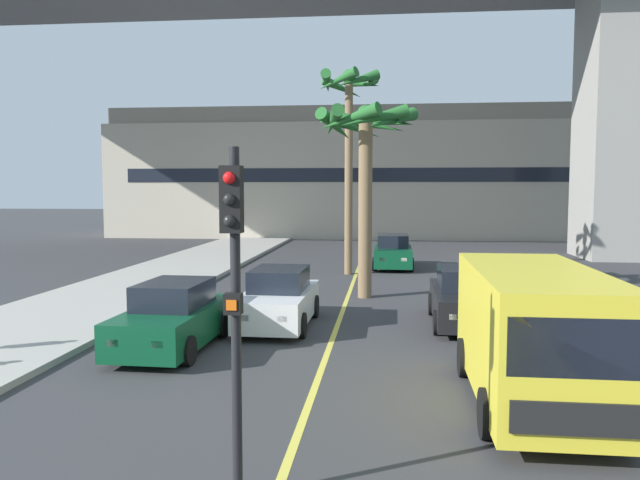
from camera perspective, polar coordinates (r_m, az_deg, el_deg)
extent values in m
cube|color=#ADA89E|center=(17.45, -26.61, -7.85)|extent=(4.80, 80.00, 0.15)
cube|color=#DBCC4C|center=(22.64, 2.71, -4.74)|extent=(0.14, 56.00, 0.01)
cube|color=gray|center=(37.01, 24.93, 9.52)|extent=(2.80, 4.40, 14.19)
cube|color=#BCB29E|center=(48.97, 4.60, 5.33)|extent=(39.74, 8.00, 8.50)
cube|color=gray|center=(49.27, 4.64, 10.98)|extent=(38.94, 7.20, 1.20)
cube|color=black|center=(44.96, 4.47, 5.93)|extent=(35.76, 0.04, 1.00)
cube|color=black|center=(17.59, 13.07, -5.69)|extent=(1.77, 4.13, 0.80)
cube|color=black|center=(17.63, 13.06, -3.43)|extent=(1.43, 2.07, 0.60)
cube|color=#F2EDCC|center=(15.68, 15.54, -6.83)|extent=(0.24, 0.08, 0.14)
cube|color=#F2EDCC|center=(15.57, 12.11, -6.84)|extent=(0.24, 0.08, 0.14)
cylinder|color=black|center=(16.51, 16.32, -7.37)|extent=(0.23, 0.64, 0.64)
cylinder|color=black|center=(16.33, 10.67, -7.39)|extent=(0.23, 0.64, 0.64)
cylinder|color=black|center=(18.98, 15.09, -5.77)|extent=(0.23, 0.64, 0.64)
cylinder|color=black|center=(18.82, 10.19, -5.77)|extent=(0.23, 0.64, 0.64)
cube|color=#0C4728|center=(29.50, 6.65, -1.42)|extent=(1.72, 4.11, 0.80)
cube|color=black|center=(29.58, 6.66, -0.08)|extent=(1.40, 2.06, 0.60)
cube|color=#F2EDCC|center=(27.50, 7.64, -1.78)|extent=(0.24, 0.08, 0.14)
cube|color=#F2EDCC|center=(27.49, 5.69, -1.76)|extent=(0.24, 0.08, 0.14)
cylinder|color=black|center=(28.28, 8.29, -2.24)|extent=(0.22, 0.64, 0.64)
cylinder|color=black|center=(28.27, 5.02, -2.21)|extent=(0.22, 0.64, 0.64)
cylinder|color=black|center=(30.80, 8.14, -1.67)|extent=(0.22, 0.64, 0.64)
cylinder|color=black|center=(30.79, 5.13, -1.64)|extent=(0.22, 0.64, 0.64)
cube|color=white|center=(17.05, -3.79, -5.91)|extent=(1.75, 4.12, 0.80)
cube|color=black|center=(17.08, -3.71, -3.58)|extent=(1.42, 2.07, 0.60)
cube|color=#F2EDCC|center=(15.02, -3.45, -7.17)|extent=(0.24, 0.08, 0.14)
cube|color=#F2EDCC|center=(15.21, -6.95, -7.05)|extent=(0.24, 0.08, 0.14)
cylinder|color=black|center=(15.74, -1.73, -7.77)|extent=(0.23, 0.64, 0.64)
cylinder|color=black|center=(16.06, -7.49, -7.55)|extent=(0.23, 0.64, 0.64)
cylinder|color=black|center=(18.21, -0.53, -6.05)|extent=(0.23, 0.64, 0.64)
cylinder|color=black|center=(18.48, -5.53, -5.91)|extent=(0.23, 0.64, 0.64)
cube|color=#0C4728|center=(15.02, -13.28, -7.49)|extent=(1.81, 4.15, 0.80)
cube|color=black|center=(15.03, -13.12, -4.84)|extent=(1.45, 2.09, 0.60)
cube|color=#F2EDCC|center=(13.02, -14.54, -9.18)|extent=(0.24, 0.09, 0.14)
cube|color=#F2EDCC|center=(13.39, -18.29, -8.87)|extent=(0.24, 0.09, 0.14)
cylinder|color=black|center=(13.64, -11.98, -9.83)|extent=(0.24, 0.65, 0.64)
cylinder|color=black|center=(14.26, -18.19, -9.33)|extent=(0.24, 0.65, 0.64)
cylinder|color=black|center=(15.99, -8.89, -7.62)|extent=(0.24, 0.65, 0.64)
cylinder|color=black|center=(16.52, -14.31, -7.31)|extent=(0.24, 0.65, 0.64)
cube|color=yellow|center=(11.38, 18.85, -7.78)|extent=(2.06, 5.22, 2.10)
cube|color=black|center=(8.88, 22.40, -9.08)|extent=(1.80, 0.10, 0.80)
cube|color=black|center=(9.08, 22.32, -14.86)|extent=(1.70, 0.08, 0.44)
cylinder|color=black|center=(10.43, 25.84, -14.46)|extent=(0.27, 0.76, 0.76)
cylinder|color=black|center=(9.99, 15.12, -15.01)|extent=(0.27, 0.76, 0.76)
cylinder|color=black|center=(13.29, 21.39, -10.18)|extent=(0.27, 0.76, 0.76)
cylinder|color=black|center=(12.94, 13.09, -10.37)|extent=(0.27, 0.76, 0.76)
cylinder|color=black|center=(7.47, -7.65, -7.87)|extent=(0.12, 0.12, 4.20)
cube|color=black|center=(7.16, -8.05, 3.68)|extent=(0.24, 0.20, 0.76)
sphere|color=red|center=(7.06, -8.27, 5.62)|extent=(0.14, 0.14, 0.14)
sphere|color=black|center=(7.06, -8.25, 3.67)|extent=(0.14, 0.14, 0.14)
sphere|color=black|center=(7.07, -8.23, 1.72)|extent=(0.14, 0.14, 0.14)
cube|color=black|center=(7.30, -7.90, -5.77)|extent=(0.20, 0.16, 0.24)
cube|color=orange|center=(7.22, -8.06, -5.88)|extent=(0.12, 0.03, 0.12)
cylinder|color=brown|center=(27.04, 2.62, 5.63)|extent=(0.34, 0.34, 8.31)
sphere|color=#236028|center=(27.45, 2.66, 14.65)|extent=(0.60, 0.60, 0.60)
cone|color=#236028|center=(27.25, 4.64, 14.16)|extent=(0.68, 1.95, 0.92)
cone|color=#236028|center=(28.12, 3.93, 14.00)|extent=(1.79, 1.50, 0.81)
cone|color=#236028|center=(28.27, 2.05, 13.61)|extent=(1.92, 1.11, 1.09)
cone|color=#236028|center=(27.45, 0.65, 14.12)|extent=(0.50, 1.93, 0.91)
cone|color=#236028|center=(26.61, 1.62, 14.32)|extent=(1.90, 1.25, 0.98)
cone|color=#236028|center=(26.56, 3.47, 14.34)|extent=(1.90, 1.25, 0.98)
cylinder|color=brown|center=(21.24, 4.14, 2.83)|extent=(0.47, 0.47, 6.05)
sphere|color=#236028|center=(21.37, 4.19, 11.37)|extent=(0.60, 0.60, 0.60)
cone|color=#236028|center=(21.23, 7.26, 10.81)|extent=(0.65, 2.33, 0.85)
cone|color=#236028|center=(21.99, 6.67, 10.64)|extent=(1.70, 2.12, 0.82)
cone|color=#236028|center=(22.43, 4.88, 10.40)|extent=(2.34, 0.90, 0.93)
cone|color=#236028|center=(22.35, 2.92, 10.23)|extent=(2.23, 1.44, 1.06)
cone|color=#236028|center=(21.82, 1.45, 10.28)|extent=(1.28, 2.27, 1.11)
cone|color=#236028|center=(21.13, 1.15, 10.61)|extent=(0.98, 2.33, 1.02)
cone|color=#236028|center=(20.37, 2.60, 10.95)|extent=(2.24, 1.45, 0.95)
cone|color=#236028|center=(20.25, 4.89, 10.98)|extent=(2.33, 1.00, 0.95)
cone|color=#236028|center=(20.57, 6.48, 10.77)|extent=(1.86, 1.99, 1.01)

